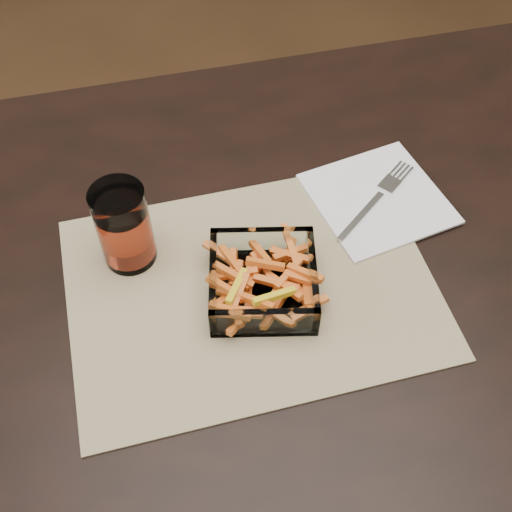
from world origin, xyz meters
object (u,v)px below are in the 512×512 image
at_px(dining_table, 343,308).
at_px(fork, 377,198).
at_px(glass_bowl, 263,283).
at_px(tumbler, 124,229).

bearing_deg(dining_table, fork, 54.73).
height_order(glass_bowl, tumbler, tumbler).
bearing_deg(tumbler, fork, 2.48).
xyz_separation_m(tumbler, fork, (0.34, 0.01, -0.05)).
relative_size(dining_table, glass_bowl, 10.58).
height_order(dining_table, fork, fork).
distance_m(dining_table, fork, 0.16).
xyz_separation_m(dining_table, tumbler, (-0.27, 0.09, 0.14)).
height_order(tumbler, fork, tumbler).
bearing_deg(glass_bowl, fork, 30.16).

